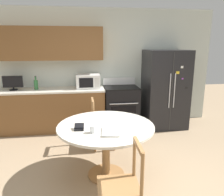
% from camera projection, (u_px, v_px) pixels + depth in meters
% --- Properties ---
extents(ground_plane, '(14.00, 14.00, 0.00)m').
position_uv_depth(ground_plane, '(119.00, 192.00, 2.77)').
color(ground_plane, '#9E8466').
extents(back_wall, '(5.20, 0.44, 2.60)m').
position_uv_depth(back_wall, '(87.00, 62.00, 4.88)').
color(back_wall, silver).
rests_on(back_wall, ground_plane).
extents(kitchen_counter, '(2.25, 0.64, 0.90)m').
position_uv_depth(kitchen_counter, '(53.00, 110.00, 4.73)').
color(kitchen_counter, brown).
rests_on(kitchen_counter, ground_plane).
extents(refrigerator, '(0.90, 0.79, 1.71)m').
position_uv_depth(refrigerator, '(165.00, 89.00, 4.87)').
color(refrigerator, black).
rests_on(refrigerator, ground_plane).
extents(oven_range, '(0.74, 0.68, 1.08)m').
position_uv_depth(oven_range, '(121.00, 107.00, 4.89)').
color(oven_range, black).
rests_on(oven_range, ground_plane).
extents(microwave, '(0.50, 0.40, 0.29)m').
position_uv_depth(microwave, '(88.00, 81.00, 4.74)').
color(microwave, white).
rests_on(microwave, kitchen_counter).
extents(countertop_tv, '(0.39, 0.16, 0.30)m').
position_uv_depth(countertop_tv, '(13.00, 82.00, 4.49)').
color(countertop_tv, black).
rests_on(countertop_tv, kitchen_counter).
extents(counter_bottle, '(0.08, 0.08, 0.28)m').
position_uv_depth(counter_bottle, '(36.00, 84.00, 4.58)').
color(counter_bottle, '#2D6B38').
rests_on(counter_bottle, kitchen_counter).
extents(dining_table, '(1.32, 1.32, 0.76)m').
position_uv_depth(dining_table, '(106.00, 134.00, 2.99)').
color(dining_table, beige).
rests_on(dining_table, ground_plane).
extents(dining_chair_far, '(0.42, 0.42, 0.90)m').
position_uv_depth(dining_chair_far, '(102.00, 124.00, 3.91)').
color(dining_chair_far, '#9E7042').
rests_on(dining_chair_far, ground_plane).
extents(dining_chair_near, '(0.43, 0.43, 0.90)m').
position_uv_depth(dining_chair_near, '(122.00, 188.00, 2.18)').
color(dining_chair_near, '#9E7042').
rests_on(dining_chair_near, ground_plane).
extents(candle_glass, '(0.08, 0.08, 0.09)m').
position_uv_depth(candle_glass, '(93.00, 130.00, 2.70)').
color(candle_glass, silver).
rests_on(candle_glass, dining_table).
extents(wallet, '(0.13, 0.13, 0.07)m').
position_uv_depth(wallet, '(79.00, 128.00, 2.80)').
color(wallet, black).
rests_on(wallet, dining_table).
extents(mail_stack, '(0.30, 0.35, 0.02)m').
position_uv_depth(mail_stack, '(111.00, 132.00, 2.71)').
color(mail_stack, white).
rests_on(mail_stack, dining_table).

